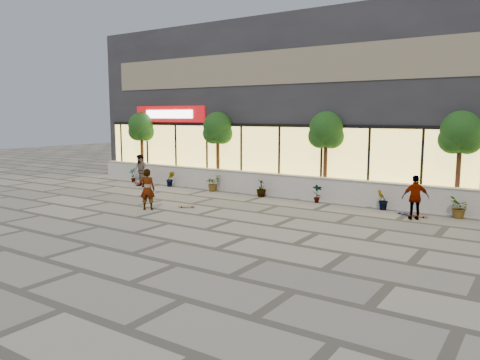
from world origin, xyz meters
The scene contains 21 objects.
ground centered at (0.00, 0.00, 0.00)m, with size 80.00×80.00×0.00m, color #A09B8B.
planter_wall centered at (0.00, 7.00, 0.52)m, with size 22.00×0.42×1.04m.
retail_building centered at (0.00, 12.49, 4.25)m, with size 24.00×9.17×8.50m.
shrub_a centered at (-8.50, 6.45, 0.41)m, with size 0.43×0.29×0.81m, color #123711.
shrub_b centered at (-5.70, 6.45, 0.41)m, with size 0.45×0.36×0.81m, color #123711.
shrub_c centered at (-2.90, 6.45, 0.41)m, with size 0.73×0.63×0.81m, color #123711.
shrub_d centered at (-0.10, 6.45, 0.41)m, with size 0.45×0.45×0.81m, color #123711.
shrub_e centered at (2.70, 6.45, 0.41)m, with size 0.43×0.29×0.81m, color #123711.
shrub_f centered at (5.50, 6.45, 0.41)m, with size 0.45×0.36×0.81m, color #123711.
shrub_g centered at (8.30, 6.45, 0.41)m, with size 0.73×0.63×0.81m, color #123711.
tree_west centered at (-9.00, 7.70, 2.99)m, with size 1.60×1.50×3.92m.
tree_midwest centered at (-3.50, 7.70, 2.99)m, with size 1.60×1.50×3.92m.
tree_mideast centered at (2.50, 7.70, 2.99)m, with size 1.60×1.50×3.92m.
tree_east centered at (8.00, 7.70, 2.99)m, with size 1.60×1.50×3.92m.
skater_center centered at (-2.29, 1.32, 0.82)m, with size 0.60×0.39×1.65m, color silver.
skater_left centered at (-6.93, 5.50, 0.85)m, with size 0.83×0.65×1.70m, color #8F735C.
skater_right_near centered at (7.00, 5.35, 0.81)m, with size 0.95×0.39×1.61m, color silver.
skateboard_center centered at (-1.26, 2.49, 0.07)m, with size 0.67×0.54×0.08m.
skateboard_left centered at (-7.77, 6.20, 0.08)m, with size 0.83×0.36×0.10m.
skateboard_right_near centered at (7.00, 5.81, 0.07)m, with size 0.71×0.30×0.08m.
skateboard_right_far centered at (6.50, 6.06, 0.07)m, with size 0.74×0.30×0.09m.
Camera 1 is at (10.89, -11.87, 3.73)m, focal length 35.00 mm.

